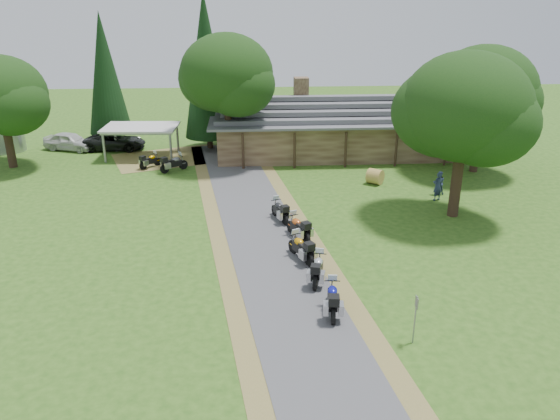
{
  "coord_description": "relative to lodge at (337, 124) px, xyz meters",
  "views": [
    {
      "loc": [
        -1.74,
        -21.35,
        12.65
      ],
      "look_at": [
        0.04,
        6.55,
        1.6
      ],
      "focal_mm": 35.0,
      "sensor_mm": 36.0,
      "label": 1
    }
  ],
  "objects": [
    {
      "name": "motorcycle_row_b",
      "position": [
        -4.52,
        -22.69,
        -1.73
      ],
      "size": [
        1.19,
        2.2,
        1.43
      ],
      "primitive_type": null,
      "rotation": [
        0.0,
        0.0,
        1.32
      ],
      "color": "#AFB2B8",
      "rests_on": "ground"
    },
    {
      "name": "oak_driveway",
      "position": [
        4.84,
        -14.98,
        2.95
      ],
      "size": [
        7.43,
        7.43,
        10.8
      ],
      "primitive_type": null,
      "color": "black",
      "rests_on": "ground"
    },
    {
      "name": "hay_bale",
      "position": [
        1.42,
        -8.69,
        -1.91
      ],
      "size": [
        1.45,
        1.47,
        1.08
      ],
      "primitive_type": "cylinder",
      "rotation": [
        1.57,
        0.0,
        0.9
      ],
      "color": "#A7853D",
      "rests_on": "ground"
    },
    {
      "name": "driveway",
      "position": [
        -6.5,
        -20.0,
        -2.45
      ],
      "size": [
        51.95,
        51.95,
        0.0
      ],
      "primitive_type": "plane",
      "rotation": [
        0.0,
        0.0,
        0.14
      ],
      "color": "#414143",
      "rests_on": "ground"
    },
    {
      "name": "motorcycle_carport_a",
      "position": [
        -15.28,
        -3.7,
        -1.83
      ],
      "size": [
        1.65,
        1.74,
        1.24
      ],
      "primitive_type": null,
      "rotation": [
        0.0,
        0.0,
        0.84
      ],
      "color": "#D49500",
      "rests_on": "ground"
    },
    {
      "name": "ground",
      "position": [
        -6.0,
        -24.0,
        -2.45
      ],
      "size": [
        120.0,
        120.0,
        0.0
      ],
      "primitive_type": "plane",
      "color": "#2A5317",
      "rests_on": "ground"
    },
    {
      "name": "sign_post",
      "position": [
        -1.44,
        -27.83,
        -1.41
      ],
      "size": [
        0.37,
        0.06,
        2.07
      ],
      "primitive_type": null,
      "color": "gray",
      "rests_on": "ground"
    },
    {
      "name": "carport",
      "position": [
        -16.39,
        -0.46,
        -1.16
      ],
      "size": [
        6.14,
        4.26,
        2.58
      ],
      "primitive_type": null,
      "rotation": [
        0.0,
        0.0,
        -0.05
      ],
      "color": "silver",
      "rests_on": "ground"
    },
    {
      "name": "motorcycle_row_e",
      "position": [
        -5.83,
        -15.08,
        -1.77
      ],
      "size": [
        1.28,
        2.1,
        1.37
      ],
      "primitive_type": null,
      "rotation": [
        0.0,
        0.0,
        1.91
      ],
      "color": "black",
      "rests_on": "ground"
    },
    {
      "name": "lodge",
      "position": [
        0.0,
        0.0,
        0.0
      ],
      "size": [
        21.4,
        9.4,
        4.9
      ],
      "primitive_type": null,
      "color": "brown",
      "rests_on": "ground"
    },
    {
      "name": "motorcycle_row_c",
      "position": [
        -5.08,
        -20.38,
        -1.72
      ],
      "size": [
        1.5,
        2.22,
        1.45
      ],
      "primitive_type": null,
      "rotation": [
        0.0,
        0.0,
        1.99
      ],
      "color": "orange",
      "rests_on": "ground"
    },
    {
      "name": "oak_silo",
      "position": [
        -26.14,
        -2.83,
        2.14
      ],
      "size": [
        6.87,
        6.87,
        9.19
      ],
      "primitive_type": null,
      "color": "black",
      "rests_on": "ground"
    },
    {
      "name": "motorcycle_row_a",
      "position": [
        -4.24,
        -25.46,
        -1.72
      ],
      "size": [
        0.92,
        2.21,
        1.47
      ],
      "primitive_type": null,
      "rotation": [
        0.0,
        0.0,
        1.46
      ],
      "color": "#131698",
      "rests_on": "ground"
    },
    {
      "name": "car_white_sedan",
      "position": [
        -23.08,
        2.07,
        -1.48
      ],
      "size": [
        4.27,
        6.33,
        1.95
      ],
      "primitive_type": "imported",
      "rotation": [
        0.0,
        0.0,
        1.23
      ],
      "color": "silver",
      "rests_on": "ground"
    },
    {
      "name": "oak_lodge_left",
      "position": [
        -9.11,
        -2.82,
        3.28
      ],
      "size": [
        7.09,
        7.09,
        11.45
      ],
      "primitive_type": null,
      "color": "black",
      "rests_on": "ground"
    },
    {
      "name": "cedar_far",
      "position": [
        -19.95,
        4.37,
        3.28
      ],
      "size": [
        3.76,
        3.76,
        11.47
      ],
      "primitive_type": "cone",
      "color": "black",
      "rests_on": "ground"
    },
    {
      "name": "person_b",
      "position": [
        5.22,
        -11.14,
        -1.5
      ],
      "size": [
        0.58,
        0.44,
        1.89
      ],
      "primitive_type": "imported",
      "rotation": [
        0.0,
        0.0,
        3.03
      ],
      "color": "navy",
      "rests_on": "ground"
    },
    {
      "name": "silo",
      "position": [
        -28.4,
        2.09,
        0.55
      ],
      "size": [
        3.06,
        3.06,
        6.0
      ],
      "primitive_type": "cylinder",
      "rotation": [
        0.0,
        0.0,
        -0.04
      ],
      "color": "gray",
      "rests_on": "ground"
    },
    {
      "name": "motorcycle_carport_b",
      "position": [
        -13.31,
        -4.78,
        -1.74
      ],
      "size": [
        2.06,
        1.78,
        1.42
      ],
      "primitive_type": null,
      "rotation": [
        0.0,
        0.0,
        0.64
      ],
      "color": "slate",
      "rests_on": "ground"
    },
    {
      "name": "cedar_near",
      "position": [
        -10.93,
        1.94,
        4.12
      ],
      "size": [
        4.17,
        4.17,
        13.14
      ],
      "primitive_type": "cone",
      "color": "black",
      "rests_on": "ground"
    },
    {
      "name": "car_dark_suv",
      "position": [
        -19.21,
        1.93,
        -1.36
      ],
      "size": [
        2.66,
        5.78,
        2.18
      ],
      "primitive_type": "imported",
      "rotation": [
        0.0,
        0.0,
        1.53
      ],
      "color": "black",
      "rests_on": "ground"
    },
    {
      "name": "motorcycle_row_d",
      "position": [
        -4.97,
        -17.78,
        -1.73
      ],
      "size": [
        1.5,
        2.21,
        1.45
      ],
      "primitive_type": null,
      "rotation": [
        0.0,
        0.0,
        2.0
      ],
      "color": "#CC581D",
      "rests_on": "ground"
    },
    {
      "name": "oak_lodge_right",
      "position": [
        9.66,
        -6.23,
        2.57
      ],
      "size": [
        7.55,
        7.55,
        10.04
      ],
      "primitive_type": null,
      "color": "black",
      "rests_on": "ground"
    },
    {
      "name": "person_a",
      "position": [
        4.74,
        -12.27,
        -1.33
      ],
      "size": [
        0.76,
        0.66,
        2.24
      ],
      "primitive_type": "imported",
      "rotation": [
        0.0,
        0.0,
        3.52
      ],
      "color": "navy",
      "rests_on": "ground"
    }
  ]
}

